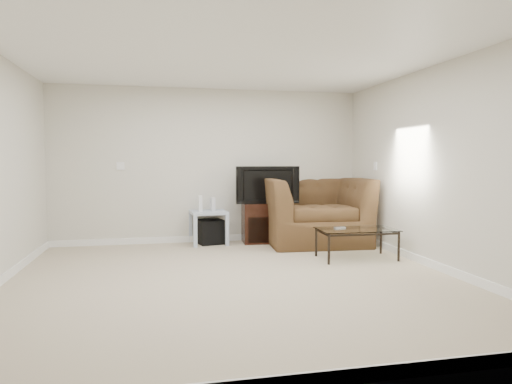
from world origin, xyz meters
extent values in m
plane|color=tan|center=(0.00, 0.00, 0.00)|extent=(5.00, 5.00, 0.00)
plane|color=white|center=(0.00, 0.00, 2.50)|extent=(5.00, 5.00, 0.00)
cube|color=silver|center=(0.00, 2.50, 1.25)|extent=(5.00, 0.02, 2.50)
cube|color=silver|center=(2.50, 0.00, 1.25)|extent=(0.02, 5.00, 2.50)
cube|color=white|center=(-1.40, 2.49, 1.25)|extent=(0.12, 0.02, 0.12)
cube|color=white|center=(2.49, 1.60, 1.25)|extent=(0.02, 0.09, 0.13)
cube|color=white|center=(2.49, 1.30, 0.30)|extent=(0.02, 0.08, 0.12)
cube|color=black|center=(0.90, 2.24, 0.54)|extent=(0.41, 0.30, 0.06)
imported|color=black|center=(0.90, 2.25, 0.94)|extent=(0.97, 0.21, 0.60)
cube|color=black|center=(-0.02, 2.30, 0.19)|extent=(0.47, 0.47, 0.39)
cube|color=white|center=(-0.18, 2.25, 0.66)|extent=(0.06, 0.18, 0.24)
cube|color=silver|center=(0.02, 2.26, 0.64)|extent=(0.07, 0.16, 0.21)
imported|color=brown|center=(1.64, 2.00, 0.71)|extent=(1.68, 1.15, 1.41)
cube|color=#B2B2B7|center=(1.60, 0.84, 0.42)|extent=(0.17, 0.07, 0.02)
camera|label=1|loc=(-0.82, -4.96, 1.34)|focal=32.00mm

